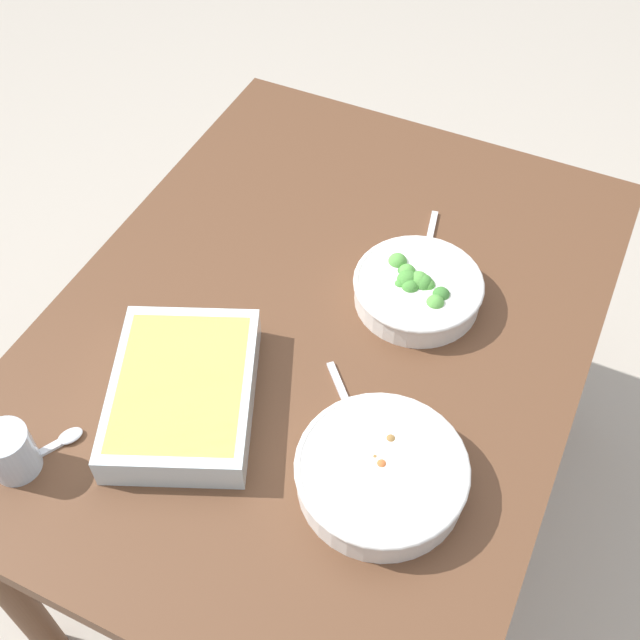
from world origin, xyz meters
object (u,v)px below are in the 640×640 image
object	(u,v)px
broccoli_bowl	(418,288)
drink_cup	(11,453)
stew_bowl	(381,473)
baking_dish	(183,391)
spoon_by_broccoli	(426,252)
spoon_spare	(45,450)
spoon_by_stew	(353,418)

from	to	relation	value
broccoli_bowl	drink_cup	xyz separation A→B (m)	(-0.57, 0.43, 0.01)
stew_bowl	drink_cup	bearing A→B (deg)	112.07
baking_dish	spoon_by_broccoli	distance (m)	0.53
drink_cup	broccoli_bowl	bearing A→B (deg)	-36.83
broccoli_bowl	spoon_by_broccoli	distance (m)	0.12
drink_cup	spoon_spare	world-z (taller)	drink_cup
spoon_by_broccoli	spoon_spare	xyz separation A→B (m)	(-0.65, 0.38, 0.00)
broccoli_bowl	spoon_spare	size ratio (longest dim) A/B	1.41
broccoli_bowl	drink_cup	size ratio (longest dim) A/B	2.69
drink_cup	spoon_spare	xyz separation A→B (m)	(0.04, -0.02, -0.03)
spoon_by_broccoli	spoon_spare	size ratio (longest dim) A/B	1.08
baking_dish	drink_cup	bearing A→B (deg)	140.63
stew_bowl	spoon_by_stew	xyz separation A→B (m)	(0.09, 0.08, -0.03)
broccoli_bowl	spoon_spare	distance (m)	0.67
spoon_by_stew	spoon_by_broccoli	world-z (taller)	same
broccoli_bowl	drink_cup	bearing A→B (deg)	143.17
spoon_by_stew	broccoli_bowl	bearing A→B (deg)	-0.31
drink_cup	spoon_spare	distance (m)	0.05
spoon_by_stew	spoon_spare	distance (m)	0.48
spoon_spare	baking_dish	bearing A→B (deg)	-41.31
stew_bowl	drink_cup	size ratio (longest dim) A/B	3.01
broccoli_bowl	spoon_by_stew	xyz separation A→B (m)	(-0.28, 0.00, -0.03)
stew_bowl	spoon_by_broccoli	world-z (taller)	stew_bowl
broccoli_bowl	stew_bowl	bearing A→B (deg)	-167.51
stew_bowl	spoon_by_broccoli	size ratio (longest dim) A/B	1.46
drink_cup	spoon_by_broccoli	bearing A→B (deg)	-30.43
baking_dish	spoon_by_broccoli	size ratio (longest dim) A/B	2.07
drink_cup	spoon_spare	bearing A→B (deg)	-29.32
stew_bowl	broccoli_bowl	size ratio (longest dim) A/B	1.12
baking_dish	drink_cup	xyz separation A→B (m)	(-0.21, 0.17, 0.00)
spoon_by_stew	spoon_by_broccoli	bearing A→B (deg)	3.21
drink_cup	spoon_by_stew	xyz separation A→B (m)	(0.29, -0.42, -0.03)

